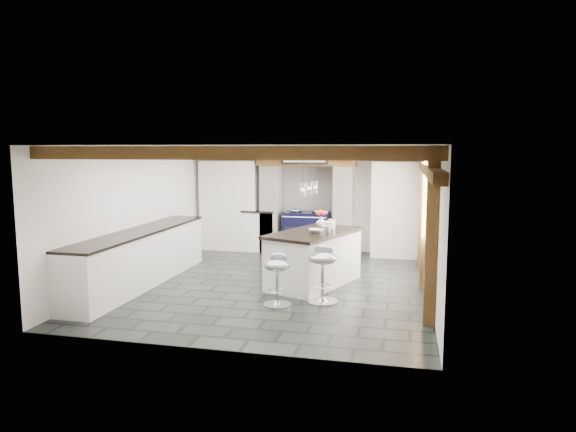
% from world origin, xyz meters
% --- Properties ---
extents(ground, '(6.00, 6.00, 0.00)m').
position_xyz_m(ground, '(0.00, 0.00, 0.00)').
color(ground, black).
rests_on(ground, ground).
extents(room_shell, '(6.00, 6.03, 6.00)m').
position_xyz_m(room_shell, '(-0.61, 1.42, 1.07)').
color(room_shell, white).
rests_on(room_shell, ground).
extents(range_cooker, '(1.00, 0.63, 0.99)m').
position_xyz_m(range_cooker, '(0.00, 2.68, 0.47)').
color(range_cooker, black).
rests_on(range_cooker, ground).
extents(kitchen_island, '(1.54, 2.04, 1.20)m').
position_xyz_m(kitchen_island, '(0.63, 0.06, 0.46)').
color(kitchen_island, white).
rests_on(kitchen_island, ground).
extents(bar_stool_near, '(0.46, 0.46, 0.86)m').
position_xyz_m(bar_stool_near, '(0.93, -0.93, 0.53)').
color(bar_stool_near, silver).
rests_on(bar_stool_near, ground).
extents(bar_stool_far, '(0.41, 0.41, 0.77)m').
position_xyz_m(bar_stool_far, '(0.31, -1.24, 0.48)').
color(bar_stool_far, silver).
rests_on(bar_stool_far, ground).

